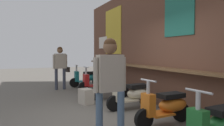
# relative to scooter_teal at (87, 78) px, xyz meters

# --- Properties ---
(ground_plane) EXTENTS (34.74, 34.74, 0.00)m
(ground_plane) POSITION_rel_scooter_teal_xyz_m (4.73, -1.08, -0.39)
(ground_plane) COLOR #605B54
(market_stall_facade) EXTENTS (12.41, 0.61, 3.66)m
(market_stall_facade) POSITION_rel_scooter_teal_xyz_m (4.72, 0.94, 1.44)
(market_stall_facade) COLOR brown
(market_stall_facade) RESTS_ON ground_plane
(scooter_teal) EXTENTS (0.47, 1.40, 0.97)m
(scooter_teal) POSITION_rel_scooter_teal_xyz_m (0.00, 0.00, 0.00)
(scooter_teal) COLOR #197075
(scooter_teal) RESTS_ON ground_plane
(scooter_red) EXTENTS (0.46, 1.40, 0.97)m
(scooter_red) POSITION_rel_scooter_teal_xyz_m (1.33, 0.00, 0.00)
(scooter_red) COLOR red
(scooter_red) RESTS_ON ground_plane
(scooter_black) EXTENTS (0.47, 1.40, 0.97)m
(scooter_black) POSITION_rel_scooter_teal_xyz_m (2.65, -0.00, 0.00)
(scooter_black) COLOR black
(scooter_black) RESTS_ON ground_plane
(scooter_cream) EXTENTS (0.48, 1.40, 0.97)m
(scooter_cream) POSITION_rel_scooter_teal_xyz_m (4.06, -0.00, 0.00)
(scooter_cream) COLOR beige
(scooter_cream) RESTS_ON ground_plane
(scooter_orange) EXTENTS (0.50, 1.40, 0.97)m
(scooter_orange) POSITION_rel_scooter_teal_xyz_m (5.46, -0.00, 0.00)
(scooter_orange) COLOR orange
(scooter_orange) RESTS_ON ground_plane
(scooter_green) EXTENTS (0.49, 1.40, 0.97)m
(scooter_green) POSITION_rel_scooter_teal_xyz_m (6.73, -0.00, 0.00)
(scooter_green) COLOR #237533
(scooter_green) RESTS_ON ground_plane
(shopper_with_handbag) EXTENTS (0.31, 0.67, 1.72)m
(shopper_with_handbag) POSITION_rel_scooter_teal_xyz_m (0.25, -1.21, 0.67)
(shopper_with_handbag) COLOR #383D4C
(shopper_with_handbag) RESTS_ON ground_plane
(shopper_browsing) EXTENTS (0.28, 0.59, 1.74)m
(shopper_browsing) POSITION_rel_scooter_teal_xyz_m (5.79, -1.42, 0.69)
(shopper_browsing) COLOR slate
(shopper_browsing) RESTS_ON ground_plane
(merchandise_crate) EXTENTS (0.47, 0.41, 0.44)m
(merchandise_crate) POSITION_rel_scooter_teal_xyz_m (3.03, -1.00, -0.17)
(merchandise_crate) COLOR #B2A899
(merchandise_crate) RESTS_ON ground_plane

